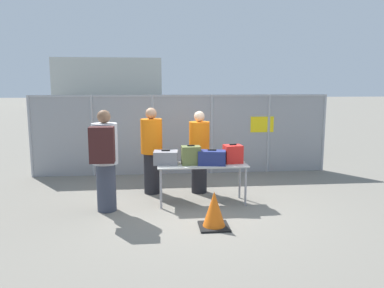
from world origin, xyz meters
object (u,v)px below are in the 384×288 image
(utility_trailer, at_px, (248,140))
(inspection_table, at_px, (202,168))
(suitcase_navy, at_px, (212,158))
(security_worker_near, at_px, (199,151))
(security_worker_far, at_px, (152,150))
(traffic_cone, at_px, (214,211))
(suitcase_olive, at_px, (191,155))
(traveler_hooded, at_px, (105,157))
(suitcase_grey, at_px, (166,158))
(suitcase_red, at_px, (233,154))

(utility_trailer, bearing_deg, inspection_table, -112.95)
(suitcase_navy, xyz_separation_m, security_worker_near, (-0.14, 0.80, -0.01))
(security_worker_far, bearing_deg, traffic_cone, 145.90)
(suitcase_olive, relative_size, traveler_hooded, 0.21)
(suitcase_navy, height_order, utility_trailer, suitcase_navy)
(suitcase_olive, height_order, security_worker_near, security_worker_near)
(suitcase_grey, height_order, suitcase_red, suitcase_red)
(suitcase_navy, bearing_deg, traffic_cone, -96.77)
(suitcase_olive, bearing_deg, utility_trailer, 65.06)
(suitcase_grey, relative_size, utility_trailer, 0.13)
(traveler_hooded, xyz_separation_m, traffic_cone, (1.79, -0.92, -0.72))
(suitcase_grey, xyz_separation_m, suitcase_navy, (0.85, -0.16, 0.01))
(inspection_table, relative_size, suitcase_grey, 3.57)
(suitcase_olive, xyz_separation_m, security_worker_far, (-0.73, 0.78, -0.02))
(suitcase_navy, xyz_separation_m, traveler_hooded, (-1.93, -0.25, 0.10))
(security_worker_far, xyz_separation_m, traffic_cone, (0.98, -2.02, -0.64))
(traveler_hooded, relative_size, security_worker_near, 1.06)
(suitcase_red, xyz_separation_m, utility_trailer, (1.55, 5.00, -0.48))
(suitcase_grey, bearing_deg, inspection_table, -7.27)
(utility_trailer, bearing_deg, traveler_hooded, -125.88)
(inspection_table, bearing_deg, suitcase_red, 7.11)
(security_worker_far, relative_size, utility_trailer, 0.48)
(suitcase_grey, bearing_deg, suitcase_red, -0.53)
(suitcase_navy, distance_m, security_worker_far, 1.41)
(suitcase_olive, height_order, suitcase_navy, suitcase_olive)
(suitcase_grey, distance_m, security_worker_near, 0.96)
(suitcase_grey, height_order, traffic_cone, suitcase_grey)
(suitcase_grey, distance_m, traffic_cone, 1.63)
(security_worker_near, bearing_deg, suitcase_olive, 69.42)
(utility_trailer, bearing_deg, security_worker_far, -125.77)
(suitcase_navy, distance_m, traveler_hooded, 1.94)
(inspection_table, xyz_separation_m, traffic_cone, (0.04, -1.24, -0.41))
(suitcase_grey, relative_size, suitcase_navy, 0.86)
(suitcase_grey, xyz_separation_m, security_worker_near, (0.71, 0.64, -0.00))
(utility_trailer, xyz_separation_m, traffic_cone, (-2.11, -6.32, -0.17))
(inspection_table, distance_m, suitcase_olive, 0.33)
(suitcase_grey, bearing_deg, security_worker_far, 111.28)
(security_worker_far, height_order, utility_trailer, security_worker_far)
(security_worker_near, xyz_separation_m, traffic_cone, (0.00, -1.97, -0.61))
(suitcase_olive, distance_m, utility_trailer, 5.63)
(inspection_table, distance_m, suitcase_grey, 0.71)
(suitcase_olive, distance_m, security_worker_far, 1.07)
(suitcase_grey, distance_m, suitcase_olive, 0.48)
(utility_trailer, distance_m, traffic_cone, 6.66)
(security_worker_near, bearing_deg, security_worker_far, -4.87)
(suitcase_grey, relative_size, traffic_cone, 0.80)
(traveler_hooded, bearing_deg, suitcase_grey, 9.70)
(suitcase_olive, bearing_deg, suitcase_navy, -9.31)
(suitcase_grey, bearing_deg, traffic_cone, -61.70)
(inspection_table, xyz_separation_m, security_worker_near, (0.03, 0.73, 0.19))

